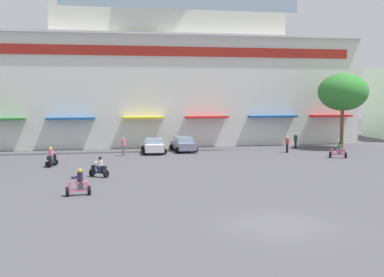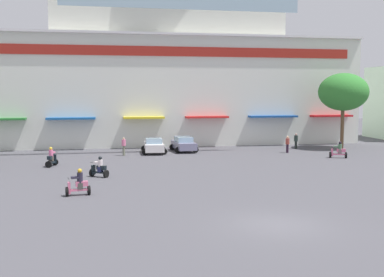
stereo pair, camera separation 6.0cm
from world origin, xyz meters
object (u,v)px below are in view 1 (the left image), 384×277
Objects in this scene: parked_car_0 at (154,146)px; scooter_rider_2 at (79,185)px; pedestrian_1 at (287,143)px; pedestrian_0 at (296,140)px; parked_car_1 at (183,144)px; scooter_rider_4 at (338,151)px; scooter_rider_1 at (99,168)px; pedestrian_2 at (124,145)px; scooter_rider_0 at (51,158)px; plaza_tree_1 at (343,92)px.

scooter_rider_2 reaches higher than parked_car_0.
pedestrian_1 is (18.74, 15.74, 0.29)m from scooter_rider_2.
scooter_rider_2 is at bearing -138.31° from pedestrian_0.
scooter_rider_4 reaches higher than parked_car_1.
scooter_rider_1 is 5.83m from scooter_rider_2.
pedestrian_2 is (-18.56, 5.01, 0.35)m from scooter_rider_4.
pedestrian_1 is at bearing 126.05° from scooter_rider_4.
plaza_tree_1 is at bearing 13.73° from scooter_rider_0.
pedestrian_2 reaches higher than pedestrian_1.
pedestrian_2 is at bearing 177.11° from pedestrian_1.
plaza_tree_1 is 5.37× the size of scooter_rider_1.
pedestrian_2 is (-2.88, -1.23, 0.22)m from parked_car_0.
pedestrian_0 is at bearing 6.43° from pedestrian_2.
pedestrian_0 is (23.33, 7.39, 0.25)m from scooter_rider_0.
scooter_rider_4 is at bearing 0.96° from scooter_rider_0.
pedestrian_2 is at bearing 78.86° from scooter_rider_2.
parked_car_0 is 2.61× the size of scooter_rider_2.
pedestrian_1 reaches higher than scooter_rider_0.
plaza_tree_1 is 1.94× the size of parked_car_0.
scooter_rider_1 is (3.68, -5.38, -0.06)m from scooter_rider_0.
parked_car_0 is 2.38× the size of pedestrian_2.
pedestrian_1 is 0.96× the size of pedestrian_2.
scooter_rider_4 is at bearing -53.95° from pedestrian_1.
parked_car_0 is at bearing 67.36° from scooter_rider_1.
parked_car_0 is 2.54× the size of scooter_rider_4.
parked_car_1 is 2.91× the size of scooter_rider_1.
pedestrian_1 is at bearing -16.80° from parked_car_1.
parked_car_1 is 2.75× the size of scooter_rider_2.
parked_car_0 is at bearing -163.78° from parked_car_1.
parked_car_0 is 2.47× the size of pedestrian_1.
plaza_tree_1 reaches higher than scooter_rider_2.
pedestrian_0 reaches higher than scooter_rider_2.
scooter_rider_2 is at bearing -152.19° from scooter_rider_4.
pedestrian_2 reaches higher than parked_car_1.
pedestrian_0 is at bearing 2.90° from parked_car_0.
plaza_tree_1 reaches higher than scooter_rider_1.
scooter_rider_0 is 21.80m from pedestrian_1.
pedestrian_2 is at bearing 42.97° from scooter_rider_0.
plaza_tree_1 is at bearing -6.22° from pedestrian_0.
scooter_rider_4 is at bearing -15.10° from pedestrian_2.
plaza_tree_1 is 29.39m from scooter_rider_0.
scooter_rider_1 is at bearing -150.40° from pedestrian_1.
scooter_rider_0 is 0.97× the size of pedestrian_0.
pedestrian_2 reaches higher than scooter_rider_0.
scooter_rider_4 is (-3.74, -6.46, -5.19)m from plaza_tree_1.
plaza_tree_1 reaches higher than scooter_rider_4.
parked_car_0 is 0.95× the size of parked_car_1.
pedestrian_0 is at bearing 33.02° from scooter_rider_1.
parked_car_0 is at bearing -179.35° from plaza_tree_1.
scooter_rider_4 is at bearing 15.62° from scooter_rider_1.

